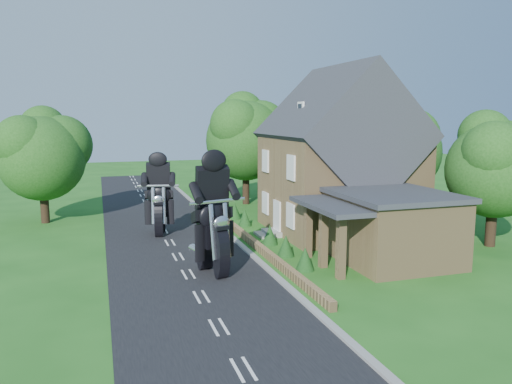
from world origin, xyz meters
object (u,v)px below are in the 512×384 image
object	(u,v)px
motorcycle_lead	(213,256)
annex	(390,226)
motorcycle_follow	(160,222)
garden_wall	(248,238)
house	(339,162)

from	to	relation	value
motorcycle_lead	annex	bearing A→B (deg)	161.50
annex	motorcycle_follow	xyz separation A→B (m)	(-10.15, 9.00, -1.02)
garden_wall	motorcycle_follow	bearing A→B (deg)	145.09
garden_wall	house	size ratio (longest dim) A/B	2.15
annex	motorcycle_lead	size ratio (longest dim) A/B	3.87
garden_wall	annex	size ratio (longest dim) A/B	3.12
motorcycle_follow	garden_wall	bearing A→B (deg)	156.22
house	motorcycle_lead	bearing A→B (deg)	-146.19
annex	motorcycle_follow	world-z (taller)	annex
house	motorcycle_follow	bearing A→B (deg)	168.47
garden_wall	motorcycle_lead	size ratio (longest dim) A/B	12.08
garden_wall	annex	world-z (taller)	annex
garden_wall	motorcycle_lead	distance (m)	6.22
house	motorcycle_follow	xyz separation A→B (m)	(-10.78, 2.20, -3.59)
house	annex	distance (m)	7.30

